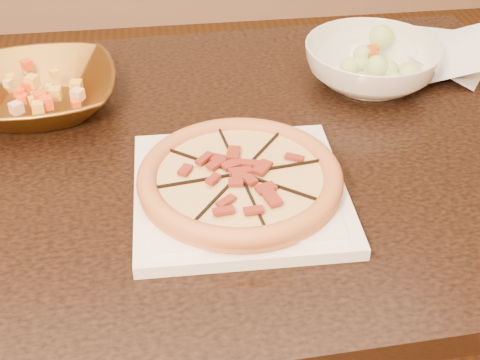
{
  "coord_description": "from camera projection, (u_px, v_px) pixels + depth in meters",
  "views": [
    {
      "loc": [
        -0.02,
        -1.04,
        1.33
      ],
      "look_at": [
        0.08,
        -0.31,
        0.78
      ],
      "focal_mm": 50.0,
      "sensor_mm": 36.0,
      "label": 1
    }
  ],
  "objects": [
    {
      "name": "plate",
      "position": [
        240.0,
        191.0,
        0.93
      ],
      "size": [
        0.3,
        0.3,
        0.02
      ],
      "color": "white",
      "rests_on": "dining_table"
    },
    {
      "name": "cling_film",
      "position": [
        452.0,
        60.0,
        1.22
      ],
      "size": [
        0.2,
        0.17,
        0.05
      ],
      "primitive_type": null,
      "rotation": [
        0.0,
        0.0,
        0.16
      ],
      "color": "silver",
      "rests_on": "dining_table"
    },
    {
      "name": "pizza",
      "position": [
        240.0,
        178.0,
        0.92
      ],
      "size": [
        0.28,
        0.28,
        0.03
      ],
      "color": "#B16938",
      "rests_on": "plate"
    },
    {
      "name": "bronze_bowl",
      "position": [
        39.0,
        93.0,
        1.11
      ],
      "size": [
        0.27,
        0.27,
        0.06
      ],
      "primitive_type": "imported",
      "rotation": [
        0.0,
        0.0,
        0.05
      ],
      "color": "brown",
      "rests_on": "dining_table"
    },
    {
      "name": "mixed_dish",
      "position": [
        34.0,
        69.0,
        1.08
      ],
      "size": [
        0.13,
        0.12,
        0.03
      ],
      "color": "#E4B290",
      "rests_on": "bronze_bowl"
    },
    {
      "name": "salad",
      "position": [
        374.0,
        35.0,
        1.15
      ],
      "size": [
        0.09,
        0.11,
        0.04
      ],
      "color": "#9EC373",
      "rests_on": "salad_bowl"
    },
    {
      "name": "dining_table",
      "position": [
        177.0,
        206.0,
        1.1
      ],
      "size": [
        1.33,
        0.89,
        0.75
      ],
      "color": "black",
      "rests_on": "floor"
    },
    {
      "name": "salad_bowl",
      "position": [
        371.0,
        64.0,
        1.18
      ],
      "size": [
        0.3,
        0.3,
        0.07
      ],
      "primitive_type": "imported",
      "rotation": [
        0.0,
        0.0,
        0.33
      ],
      "color": "white",
      "rests_on": "dining_table"
    }
  ]
}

